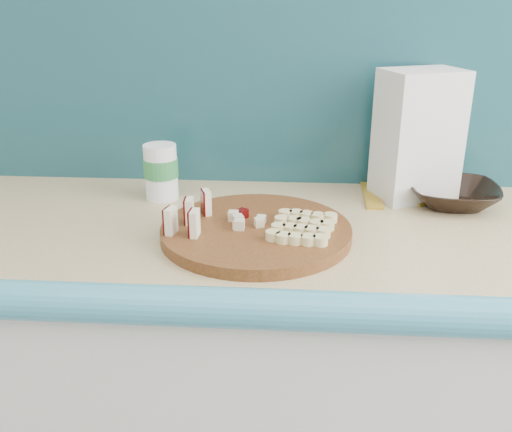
{
  "coord_description": "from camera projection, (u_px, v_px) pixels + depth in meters",
  "views": [
    {
      "loc": [
        0.03,
        0.49,
        1.34
      ],
      "look_at": [
        -0.03,
        1.45,
        0.95
      ],
      "focal_mm": 40.0,
      "sensor_mm": 36.0,
      "label": 1
    }
  ],
  "objects": [
    {
      "name": "apple_chunks",
      "position": [
        244.0,
        221.0,
        1.05
      ],
      "size": [
        0.05,
        0.05,
        0.02
      ],
      "color": "beige",
      "rests_on": "cutting_board"
    },
    {
      "name": "cutting_board",
      "position": [
        256.0,
        232.0,
        1.05
      ],
      "size": [
        0.41,
        0.41,
        0.02
      ],
      "primitive_type": "cylinder",
      "rotation": [
        0.0,
        0.0,
        -0.19
      ],
      "color": "#46210F",
      "rests_on": "kitchen_counter"
    },
    {
      "name": "flour_bag",
      "position": [
        418.0,
        136.0,
        1.21
      ],
      "size": [
        0.19,
        0.17,
        0.27
      ],
      "primitive_type": "cube",
      "rotation": [
        0.0,
        0.0,
        0.38
      ],
      "color": "silver",
      "rests_on": "kitchen_counter"
    },
    {
      "name": "backsplash",
      "position": [
        327.0,
        74.0,
        1.26
      ],
      "size": [
        2.2,
        0.02,
        0.5
      ],
      "primitive_type": "cube",
      "color": "teal",
      "rests_on": "kitchen_counter"
    },
    {
      "name": "apple_wedges",
      "position": [
        190.0,
        214.0,
        1.04
      ],
      "size": [
        0.07,
        0.14,
        0.05
      ],
      "color": "#FDEFCA",
      "rests_on": "cutting_board"
    },
    {
      "name": "banana_peel",
      "position": [
        398.0,
        195.0,
        1.25
      ],
      "size": [
        0.22,
        0.18,
        0.01
      ],
      "rotation": [
        0.0,
        0.0,
        0.42
      ],
      "color": "gold",
      "rests_on": "kitchen_counter"
    },
    {
      "name": "brown_bowl",
      "position": [
        453.0,
        195.0,
        1.2
      ],
      "size": [
        0.2,
        0.2,
        0.05
      ],
      "primitive_type": "imported",
      "rotation": [
        0.0,
        0.0,
        -0.09
      ],
      "color": "black",
      "rests_on": "kitchen_counter"
    },
    {
      "name": "banana_slices",
      "position": [
        302.0,
        227.0,
        1.02
      ],
      "size": [
        0.13,
        0.15,
        0.02
      ],
      "color": "#E3D48B",
      "rests_on": "cutting_board"
    },
    {
      "name": "canister",
      "position": [
        161.0,
        171.0,
        1.22
      ],
      "size": [
        0.07,
        0.07,
        0.12
      ],
      "rotation": [
        0.0,
        0.0,
        -0.19
      ],
      "color": "white",
      "rests_on": "kitchen_counter"
    },
    {
      "name": "kitchen_counter",
      "position": [
        318.0,
        418.0,
        1.26
      ],
      "size": [
        2.2,
        0.63,
        0.91
      ],
      "color": "silver",
      "rests_on": "ground"
    }
  ]
}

